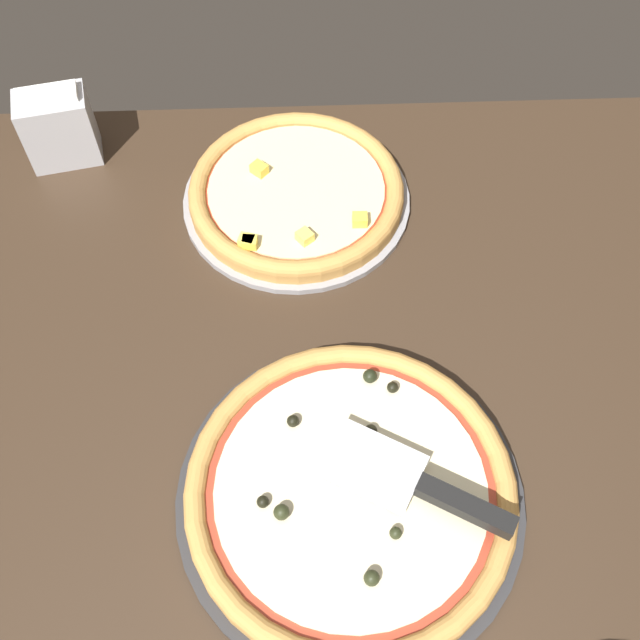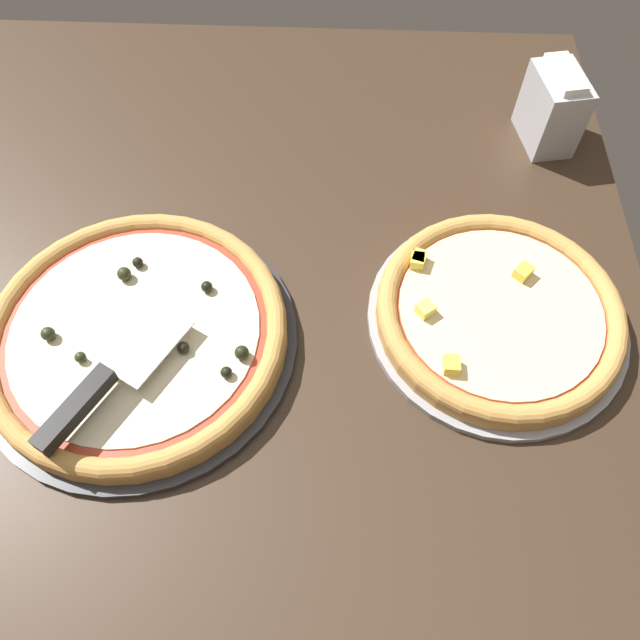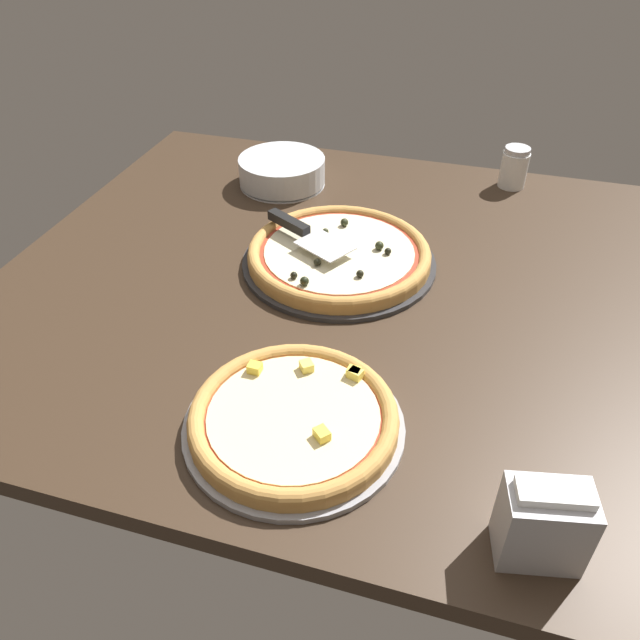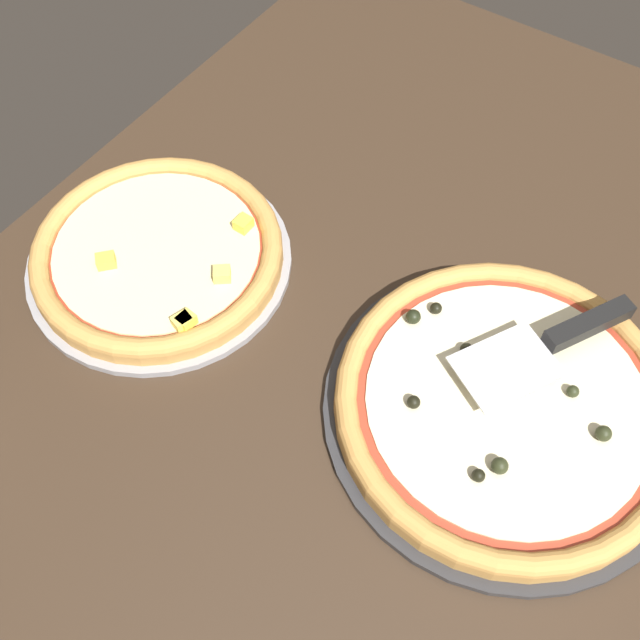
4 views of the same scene
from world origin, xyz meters
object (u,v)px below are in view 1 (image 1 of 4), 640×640
object	(u,v)px
pizza_front	(351,491)
pizza_back	(296,191)
serving_spatula	(438,494)
napkin_holder	(58,127)

from	to	relation	value
pizza_front	pizza_back	size ratio (longest dim) A/B	1.20
pizza_back	serving_spatula	size ratio (longest dim) A/B	1.48
pizza_front	napkin_holder	distance (cm)	69.77
serving_spatula	napkin_holder	distance (cm)	76.89
pizza_front	pizza_back	xyz separation A→B (cm)	(-5.25, 45.70, -0.11)
pizza_back	napkin_holder	bearing A→B (deg)	162.67
pizza_back	serving_spatula	distance (cm)	49.87
pizza_front	pizza_back	bearing A→B (deg)	96.55
pizza_front	serving_spatula	bearing A→B (deg)	-11.43
pizza_front	napkin_holder	xyz separation A→B (cm)	(-40.51, 56.70, 3.41)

